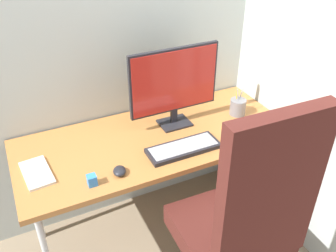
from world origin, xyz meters
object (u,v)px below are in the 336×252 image
(office_chair, at_px, (243,220))
(keyboard, at_px, (183,148))
(pen_holder, at_px, (238,107))
(monitor, at_px, (174,83))
(mouse, at_px, (120,171))
(notebook, at_px, (37,173))
(desk_clamp_accessory, at_px, (92,180))

(office_chair, bearing_deg, keyboard, 96.67)
(pen_holder, bearing_deg, monitor, 169.79)
(monitor, relative_size, keyboard, 1.35)
(mouse, distance_m, notebook, 0.41)
(keyboard, bearing_deg, mouse, -174.25)
(office_chair, height_order, pen_holder, office_chair)
(mouse, bearing_deg, monitor, 50.79)
(mouse, distance_m, desk_clamp_accessory, 0.15)
(monitor, distance_m, keyboard, 0.38)
(notebook, bearing_deg, monitor, 3.66)
(office_chair, xyz_separation_m, notebook, (-0.81, 0.63, 0.09))
(office_chair, bearing_deg, mouse, 133.75)
(keyboard, height_order, notebook, keyboard)
(mouse, height_order, desk_clamp_accessory, desk_clamp_accessory)
(monitor, height_order, pen_holder, monitor)
(keyboard, bearing_deg, office_chair, -83.33)
(mouse, relative_size, desk_clamp_accessory, 1.45)
(desk_clamp_accessory, bearing_deg, office_chair, -36.84)
(office_chair, xyz_separation_m, monitor, (0.02, 0.76, 0.36))
(notebook, bearing_deg, pen_holder, -2.66)
(mouse, bearing_deg, office_chair, -29.49)
(mouse, height_order, notebook, mouse)
(keyboard, height_order, mouse, mouse)
(office_chair, distance_m, monitor, 0.84)
(monitor, height_order, notebook, monitor)
(pen_holder, relative_size, desk_clamp_accessory, 3.29)
(mouse, bearing_deg, desk_clamp_accessory, -155.31)
(keyboard, relative_size, pen_holder, 2.20)
(keyboard, distance_m, pen_holder, 0.52)
(pen_holder, bearing_deg, desk_clamp_accessory, -165.92)
(pen_holder, bearing_deg, notebook, -177.43)
(mouse, height_order, pen_holder, pen_holder)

